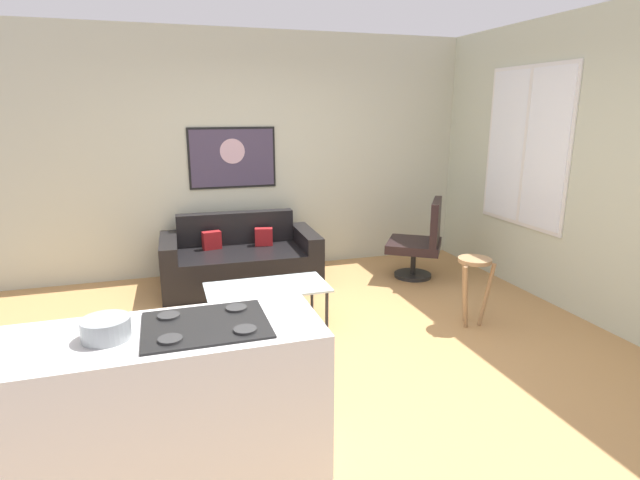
# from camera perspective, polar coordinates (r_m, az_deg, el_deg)

# --- Properties ---
(ground) EXTENTS (6.40, 6.40, 0.04)m
(ground) POSITION_cam_1_polar(r_m,az_deg,el_deg) (4.20, -0.38, -12.88)
(ground) COLOR #B3834D
(back_wall) EXTENTS (6.40, 0.05, 2.80)m
(back_wall) POSITION_cam_1_polar(r_m,az_deg,el_deg) (6.11, -7.24, 9.61)
(back_wall) COLOR beige
(back_wall) RESTS_ON ground
(right_wall) EXTENTS (0.05, 6.40, 2.80)m
(right_wall) POSITION_cam_1_polar(r_m,az_deg,el_deg) (5.39, 26.49, 7.56)
(right_wall) COLOR beige
(right_wall) RESTS_ON ground
(couch) EXTENTS (1.72, 0.94, 0.77)m
(couch) POSITION_cam_1_polar(r_m,az_deg,el_deg) (5.71, -9.01, -2.42)
(couch) COLOR black
(couch) RESTS_ON ground
(coffee_table) EXTENTS (1.08, 0.55, 0.39)m
(coffee_table) POSITION_cam_1_polar(r_m,az_deg,el_deg) (4.54, -6.02, -5.59)
(coffee_table) COLOR silver
(coffee_table) RESTS_ON ground
(armchair) EXTENTS (0.84, 0.84, 0.93)m
(armchair) POSITION_cam_1_polar(r_m,az_deg,el_deg) (5.94, 11.40, -0.08)
(armchair) COLOR black
(armchair) RESTS_ON ground
(bar_stool) EXTENTS (0.34, 0.34, 0.63)m
(bar_stool) POSITION_cam_1_polar(r_m,az_deg,el_deg) (4.73, 17.00, -3.79)
(bar_stool) COLOR #9E764E
(bar_stool) RESTS_ON ground
(kitchen_counter) EXTENTS (1.76, 0.60, 0.92)m
(kitchen_counter) POSITION_cam_1_polar(r_m,az_deg,el_deg) (2.76, -19.11, -18.45)
(kitchen_counter) COLOR silver
(kitchen_counter) RESTS_ON ground
(mixing_bowl) EXTENTS (0.22, 0.22, 0.10)m
(mixing_bowl) POSITION_cam_1_polar(r_m,az_deg,el_deg) (2.54, -23.07, -9.26)
(mixing_bowl) COLOR gray
(mixing_bowl) RESTS_ON kitchen_counter
(wall_painting) EXTENTS (1.01, 0.03, 0.70)m
(wall_painting) POSITION_cam_1_polar(r_m,az_deg,el_deg) (6.03, -9.88, 9.16)
(wall_painting) COLOR black
(window) EXTENTS (0.03, 1.27, 1.67)m
(window) POSITION_cam_1_polar(r_m,az_deg,el_deg) (5.80, 22.26, 9.68)
(window) COLOR silver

